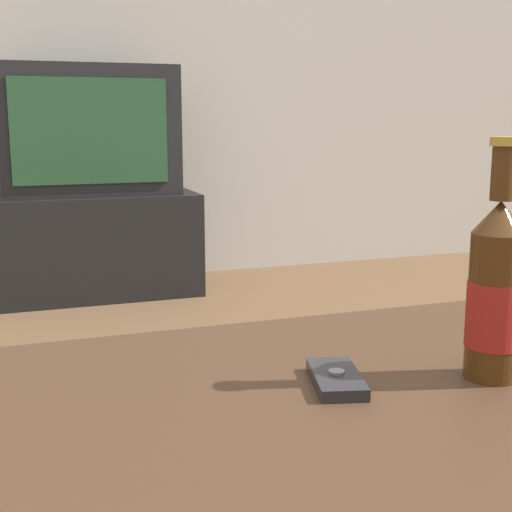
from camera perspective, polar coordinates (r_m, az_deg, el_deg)
The scene contains 5 objects.
back_wall at distance 3.60m, azimuth -16.41°, elevation 18.65°, with size 8.00×0.05×2.60m.
tv_stand at distance 3.32m, azimuth -13.09°, elevation 0.92°, with size 0.95×0.47×0.46m.
television at distance 3.27m, azimuth -13.48°, elevation 9.74°, with size 0.78×0.38×0.56m.
beer_bottle at distance 0.85m, azimuth 18.60°, elevation -2.73°, with size 0.06×0.06×0.28m.
cell_phone at distance 0.82m, azimuth 6.44°, elevation -9.74°, with size 0.08×0.12×0.02m.
Camera 1 is at (-0.24, -0.53, 0.79)m, focal length 50.00 mm.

